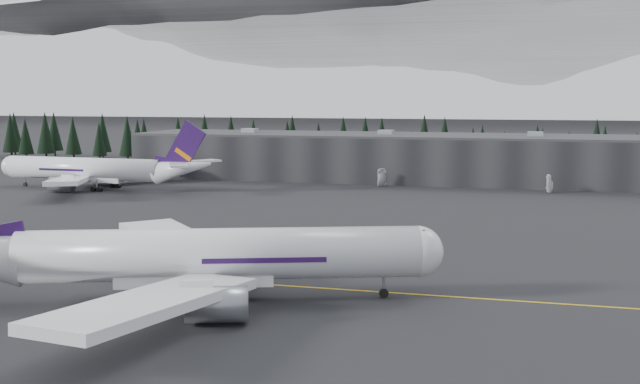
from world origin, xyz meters
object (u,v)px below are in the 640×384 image
(jet_main, at_px, (171,256))
(gse_vehicle_a, at_px, (382,184))
(jet_parked, at_px, (102,170))
(terminal, at_px, (421,157))
(gse_vehicle_b, at_px, (550,190))

(jet_main, relative_size, gse_vehicle_a, 13.03)
(jet_main, relative_size, jet_parked, 1.03)
(terminal, height_order, jet_parked, jet_parked)
(terminal, bearing_deg, gse_vehicle_b, -30.87)
(terminal, distance_m, jet_parked, 84.82)
(gse_vehicle_a, bearing_deg, terminal, 44.88)
(jet_parked, relative_size, gse_vehicle_b, 13.18)
(terminal, xyz_separation_m, gse_vehicle_b, (33.84, -20.23, -5.53))
(jet_main, distance_m, gse_vehicle_b, 124.80)
(jet_parked, relative_size, gse_vehicle_a, 12.63)
(gse_vehicle_a, distance_m, gse_vehicle_b, 41.66)
(jet_parked, bearing_deg, jet_main, 126.82)
(jet_main, distance_m, gse_vehicle_a, 120.36)
(gse_vehicle_a, relative_size, gse_vehicle_b, 1.04)
(jet_main, xyz_separation_m, gse_vehicle_a, (0.71, 120.27, -4.59))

